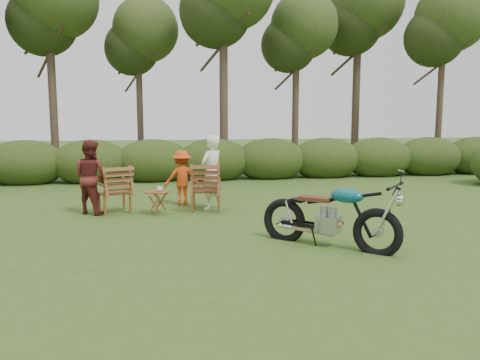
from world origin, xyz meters
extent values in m
plane|color=#334C19|center=(0.00, 0.00, 0.00)|extent=(80.00, 80.00, 0.00)
cylinder|color=#37271E|center=(-5.50, 11.10, 3.60)|extent=(0.28, 0.28, 7.20)
sphere|color=#314219|center=(-5.50, 11.10, 5.84)|extent=(2.88, 2.88, 2.88)
cylinder|color=#37271E|center=(-2.50, 12.20, 3.15)|extent=(0.24, 0.24, 6.30)
sphere|color=#314219|center=(-2.50, 12.20, 5.11)|extent=(2.52, 2.52, 2.52)
cylinder|color=#37271E|center=(0.50, 10.00, 3.83)|extent=(0.30, 0.30, 7.65)
cylinder|color=#37271E|center=(3.50, 11.10, 3.24)|extent=(0.26, 0.26, 6.48)
sphere|color=#314219|center=(3.50, 11.10, 5.26)|extent=(2.59, 2.59, 2.59)
cylinder|color=#37271E|center=(6.50, 12.20, 3.96)|extent=(0.32, 0.32, 7.92)
sphere|color=#314219|center=(6.50, 12.20, 6.42)|extent=(3.17, 3.17, 3.17)
cylinder|color=#37271E|center=(9.00, 10.00, 3.42)|extent=(0.24, 0.24, 6.84)
sphere|color=#314219|center=(9.00, 10.00, 5.55)|extent=(2.74, 2.74, 2.74)
ellipsoid|color=#233212|center=(-6.00, 9.00, 0.63)|extent=(2.52, 1.68, 1.51)
ellipsoid|color=#233212|center=(-4.00, 9.00, 0.63)|extent=(2.52, 1.68, 1.51)
ellipsoid|color=#233212|center=(-2.00, 9.00, 0.63)|extent=(2.52, 1.68, 1.51)
ellipsoid|color=#233212|center=(0.00, 9.00, 0.63)|extent=(2.52, 1.68, 1.51)
ellipsoid|color=#233212|center=(2.00, 9.00, 0.63)|extent=(2.52, 1.68, 1.51)
ellipsoid|color=#233212|center=(4.00, 9.00, 0.63)|extent=(2.52, 1.68, 1.51)
ellipsoid|color=#233212|center=(6.00, 9.00, 0.63)|extent=(2.52, 1.68, 1.51)
ellipsoid|color=#233212|center=(8.00, 9.00, 0.63)|extent=(2.52, 1.68, 1.51)
ellipsoid|color=#233212|center=(10.00, 9.00, 0.63)|extent=(2.52, 1.68, 1.51)
imported|color=beige|center=(-1.88, 3.31, 0.55)|extent=(0.14, 0.14, 0.10)
imported|color=#F4E7C9|center=(-0.71, 3.68, 0.00)|extent=(0.73, 0.70, 1.68)
imported|color=#5A1E19|center=(-3.33, 3.68, 0.00)|extent=(0.98, 0.94, 1.59)
imported|color=#C44012|center=(-1.34, 4.38, 0.00)|extent=(0.90, 0.59, 1.31)
camera|label=1|loc=(-1.95, -6.72, 2.04)|focal=35.00mm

